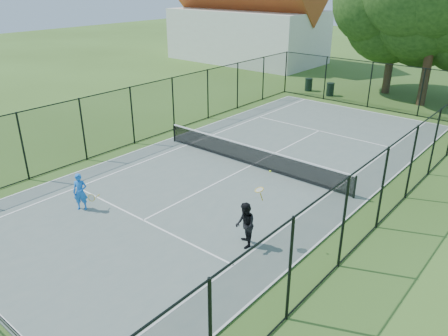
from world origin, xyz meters
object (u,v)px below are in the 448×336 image
Objects in this scene: tennis_net at (251,155)px; player_blue at (80,192)px; trash_bin_right at (330,89)px; trash_bin_left at (309,85)px; player_black at (245,225)px.

player_blue is at bearing -108.09° from tennis_net.
tennis_net is 14.59m from trash_bin_right.
trash_bin_right is at bearing 92.65° from player_blue.
trash_bin_left is 1.01× the size of trash_bin_right.
trash_bin_left is at bearing 97.74° from player_blue.
player_black is at bearing 17.72° from player_blue.
trash_bin_left is 22.00m from player_blue.
tennis_net is at bearing -69.78° from trash_bin_left.
player_black reaches higher than player_blue.
trash_bin_left reaches higher than trash_bin_right.
tennis_net is 10.75× the size of trash_bin_right.
trash_bin_left is at bearing 170.93° from trash_bin_right.
tennis_net is 7.68m from player_blue.
trash_bin_right is at bearing 109.98° from player_black.
trash_bin_right is 0.66× the size of player_blue.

